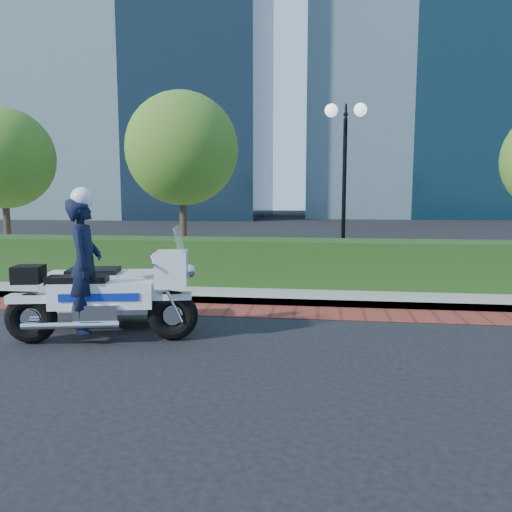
# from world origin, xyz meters

# --- Properties ---
(ground) EXTENTS (120.00, 120.00, 0.00)m
(ground) POSITION_xyz_m (0.00, 0.00, 0.00)
(ground) COLOR black
(ground) RESTS_ON ground
(brick_strip) EXTENTS (60.00, 1.00, 0.01)m
(brick_strip) POSITION_xyz_m (0.00, 1.50, 0.01)
(brick_strip) COLOR maroon
(brick_strip) RESTS_ON ground
(sidewalk) EXTENTS (60.00, 8.00, 0.15)m
(sidewalk) POSITION_xyz_m (0.00, 6.00, 0.07)
(sidewalk) COLOR gray
(sidewalk) RESTS_ON ground
(hedge_main) EXTENTS (18.00, 1.20, 1.00)m
(hedge_main) POSITION_xyz_m (0.00, 3.60, 0.65)
(hedge_main) COLOR black
(hedge_main) RESTS_ON sidewalk
(lamppost) EXTENTS (1.02, 0.70, 4.21)m
(lamppost) POSITION_xyz_m (1.00, 5.20, 2.96)
(lamppost) COLOR black
(lamppost) RESTS_ON sidewalk
(tree_a) EXTENTS (3.00, 3.00, 4.58)m
(tree_a) POSITION_xyz_m (-9.00, 6.50, 3.22)
(tree_a) COLOR #332319
(tree_a) RESTS_ON sidewalk
(tree_b) EXTENTS (3.20, 3.20, 4.89)m
(tree_b) POSITION_xyz_m (-3.50, 6.50, 3.43)
(tree_b) COLOR #332319
(tree_b) RESTS_ON sidewalk
(tower_left) EXTENTS (22.00, 16.00, 40.00)m
(tower_left) POSITION_xyz_m (-16.00, 40.00, 20.00)
(tower_left) COLOR black
(tower_left) RESTS_ON ground
(police_motorcycle) EXTENTS (2.77, 1.99, 2.26)m
(police_motorcycle) POSITION_xyz_m (-2.89, -0.33, 0.77)
(police_motorcycle) COLOR black
(police_motorcycle) RESTS_ON ground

